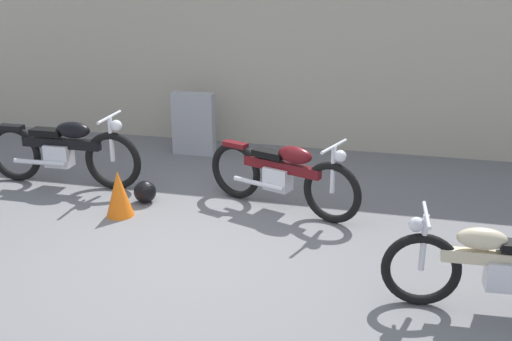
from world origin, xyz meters
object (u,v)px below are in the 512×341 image
at_px(stone_marker, 194,124).
at_px(helmet, 145,192).
at_px(motorcycle_black, 63,151).
at_px(motorcycle_cream, 497,268).
at_px(traffic_cone, 119,193).
at_px(motorcycle_maroon, 283,175).

distance_m(stone_marker, helmet, 2.02).
bearing_deg(stone_marker, motorcycle_black, -125.53).
bearing_deg(motorcycle_cream, traffic_cone, -18.74).
xyz_separation_m(stone_marker, motorcycle_black, (-1.20, -1.68, 0.00)).
relative_size(traffic_cone, motorcycle_cream, 0.29).
height_order(stone_marker, motorcycle_maroon, stone_marker).
bearing_deg(helmet, motorcycle_black, 166.15).
bearing_deg(stone_marker, traffic_cone, -91.47).
distance_m(stone_marker, motorcycle_black, 2.07).
distance_m(traffic_cone, motorcycle_cream, 4.11).
bearing_deg(traffic_cone, motorcycle_black, 146.51).
bearing_deg(motorcycle_maroon, helmet, -153.73).
xyz_separation_m(motorcycle_black, motorcycle_cream, (5.10, -1.85, -0.06)).
bearing_deg(traffic_cone, motorcycle_cream, -15.46).
relative_size(helmet, motorcycle_cream, 0.14).
bearing_deg(motorcycle_maroon, traffic_cone, -140.79).
bearing_deg(motorcycle_cream, motorcycle_black, -23.21).
xyz_separation_m(traffic_cone, motorcycle_cream, (3.96, -1.10, 0.14)).
bearing_deg(motorcycle_black, motorcycle_cream, -20.61).
bearing_deg(stone_marker, motorcycle_cream, -42.15).
distance_m(stone_marker, traffic_cone, 2.44).
relative_size(motorcycle_cream, motorcycle_maroon, 0.98).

